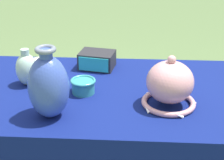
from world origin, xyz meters
The scene contains 7 objects.
display_table centered at (0.00, -0.02, 0.63)m, with size 1.35×0.75×0.69m.
vase_tall_bulbous centered at (-0.25, -0.23, 0.82)m, with size 0.15×0.15×0.28m.
vase_dome_bell centered at (0.21, -0.12, 0.78)m, with size 0.22×0.23×0.21m.
mosaic_tile_box centered at (-0.12, 0.24, 0.73)m, with size 0.19×0.16×0.08m.
cup_wide_teal centered at (-0.15, -0.03, 0.73)m, with size 0.11×0.11×0.06m.
cup_wide_ivory centered at (-0.38, 0.15, 0.73)m, with size 0.11×0.11×0.07m.
jar_round_celadon centered at (-0.41, 0.03, 0.77)m, with size 0.10×0.10×0.17m.
Camera 1 is at (0.05, -1.34, 1.37)m, focal length 55.00 mm.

